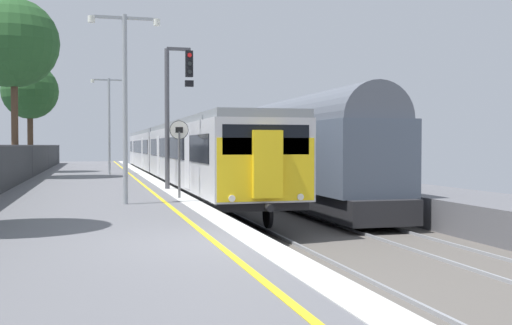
{
  "coord_description": "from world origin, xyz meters",
  "views": [
    {
      "loc": [
        -2.35,
        -10.44,
        1.67
      ],
      "look_at": [
        1.89,
        5.7,
        1.2
      ],
      "focal_mm": 43.33,
      "sensor_mm": 36.0,
      "label": 1
    }
  ],
  "objects_px": {
    "platform_lamp_far": "(109,118)",
    "freight_train_adjacent_track": "(230,147)",
    "platform_lamp_mid": "(125,92)",
    "background_tree_centre": "(11,46)",
    "speed_limit_sign": "(179,148)",
    "commuter_train_at_platform": "(174,152)",
    "signal_gantry": "(174,101)",
    "background_tree_left": "(28,93)"
  },
  "relations": [
    {
      "from": "commuter_train_at_platform",
      "to": "platform_lamp_far",
      "type": "bearing_deg",
      "value": 166.64
    },
    {
      "from": "freight_train_adjacent_track",
      "to": "platform_lamp_mid",
      "type": "relative_size",
      "value": 8.23
    },
    {
      "from": "freight_train_adjacent_track",
      "to": "background_tree_left",
      "type": "bearing_deg",
      "value": 172.97
    },
    {
      "from": "signal_gantry",
      "to": "platform_lamp_mid",
      "type": "xyz_separation_m",
      "value": [
        -2.1,
        -5.72,
        -0.17
      ]
    },
    {
      "from": "freight_train_adjacent_track",
      "to": "platform_lamp_mid",
      "type": "distance_m",
      "value": 22.25
    },
    {
      "from": "platform_lamp_far",
      "to": "freight_train_adjacent_track",
      "type": "bearing_deg",
      "value": 18.14
    },
    {
      "from": "speed_limit_sign",
      "to": "background_tree_centre",
      "type": "bearing_deg",
      "value": 115.57
    },
    {
      "from": "background_tree_left",
      "to": "background_tree_centre",
      "type": "height_order",
      "value": "background_tree_centre"
    },
    {
      "from": "signal_gantry",
      "to": "platform_lamp_mid",
      "type": "height_order",
      "value": "signal_gantry"
    },
    {
      "from": "freight_train_adjacent_track",
      "to": "signal_gantry",
      "type": "height_order",
      "value": "signal_gantry"
    },
    {
      "from": "commuter_train_at_platform",
      "to": "background_tree_left",
      "type": "height_order",
      "value": "background_tree_left"
    },
    {
      "from": "commuter_train_at_platform",
      "to": "platform_lamp_far",
      "type": "xyz_separation_m",
      "value": [
        -3.59,
        0.85,
        1.98
      ]
    },
    {
      "from": "speed_limit_sign",
      "to": "background_tree_centre",
      "type": "xyz_separation_m",
      "value": [
        -6.55,
        13.68,
        5.06
      ]
    },
    {
      "from": "speed_limit_sign",
      "to": "platform_lamp_far",
      "type": "height_order",
      "value": "platform_lamp_far"
    },
    {
      "from": "commuter_train_at_platform",
      "to": "platform_lamp_far",
      "type": "height_order",
      "value": "platform_lamp_far"
    },
    {
      "from": "commuter_train_at_platform",
      "to": "signal_gantry",
      "type": "relative_size",
      "value": 7.34
    },
    {
      "from": "freight_train_adjacent_track",
      "to": "speed_limit_sign",
      "type": "distance_m",
      "value": 20.14
    },
    {
      "from": "freight_train_adjacent_track",
      "to": "platform_lamp_mid",
      "type": "bearing_deg",
      "value": -110.01
    },
    {
      "from": "platform_lamp_mid",
      "to": "speed_limit_sign",
      "type": "bearing_deg",
      "value": 42.19
    },
    {
      "from": "speed_limit_sign",
      "to": "signal_gantry",
      "type": "bearing_deg",
      "value": 85.04
    },
    {
      "from": "commuter_train_at_platform",
      "to": "freight_train_adjacent_track",
      "type": "xyz_separation_m",
      "value": [
        4.0,
        3.34,
        0.25
      ]
    },
    {
      "from": "platform_lamp_far",
      "to": "background_tree_centre",
      "type": "bearing_deg",
      "value": -147.21
    },
    {
      "from": "speed_limit_sign",
      "to": "background_tree_left",
      "type": "height_order",
      "value": "background_tree_left"
    },
    {
      "from": "commuter_train_at_platform",
      "to": "platform_lamp_far",
      "type": "distance_m",
      "value": 4.18
    },
    {
      "from": "platform_lamp_far",
      "to": "signal_gantry",
      "type": "bearing_deg",
      "value": -80.57
    },
    {
      "from": "commuter_train_at_platform",
      "to": "background_tree_centre",
      "type": "bearing_deg",
      "value": -165.03
    },
    {
      "from": "commuter_train_at_platform",
      "to": "freight_train_adjacent_track",
      "type": "relative_size",
      "value": 0.9
    },
    {
      "from": "signal_gantry",
      "to": "speed_limit_sign",
      "type": "distance_m",
      "value": 4.52
    },
    {
      "from": "freight_train_adjacent_track",
      "to": "platform_lamp_mid",
      "type": "xyz_separation_m",
      "value": [
        -7.59,
        -20.85,
        1.66
      ]
    },
    {
      "from": "commuter_train_at_platform",
      "to": "platform_lamp_mid",
      "type": "relative_size",
      "value": 7.39
    },
    {
      "from": "freight_train_adjacent_track",
      "to": "signal_gantry",
      "type": "bearing_deg",
      "value": -109.95
    },
    {
      "from": "commuter_train_at_platform",
      "to": "platform_lamp_mid",
      "type": "distance_m",
      "value": 17.97
    },
    {
      "from": "freight_train_adjacent_track",
      "to": "platform_lamp_far",
      "type": "distance_m",
      "value": 8.17
    },
    {
      "from": "platform_lamp_mid",
      "to": "background_tree_centre",
      "type": "bearing_deg",
      "value": 107.48
    },
    {
      "from": "freight_train_adjacent_track",
      "to": "background_tree_left",
      "type": "height_order",
      "value": "background_tree_left"
    },
    {
      "from": "freight_train_adjacent_track",
      "to": "commuter_train_at_platform",
      "type": "bearing_deg",
      "value": -140.18
    },
    {
      "from": "speed_limit_sign",
      "to": "background_tree_centre",
      "type": "distance_m",
      "value": 15.99
    },
    {
      "from": "platform_lamp_mid",
      "to": "platform_lamp_far",
      "type": "distance_m",
      "value": 18.36
    },
    {
      "from": "freight_train_adjacent_track",
      "to": "signal_gantry",
      "type": "relative_size",
      "value": 8.18
    },
    {
      "from": "commuter_train_at_platform",
      "to": "signal_gantry",
      "type": "bearing_deg",
      "value": -97.19
    },
    {
      "from": "signal_gantry",
      "to": "background_tree_centre",
      "type": "distance_m",
      "value": 12.23
    },
    {
      "from": "platform_lamp_mid",
      "to": "platform_lamp_far",
      "type": "relative_size",
      "value": 0.98
    }
  ]
}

